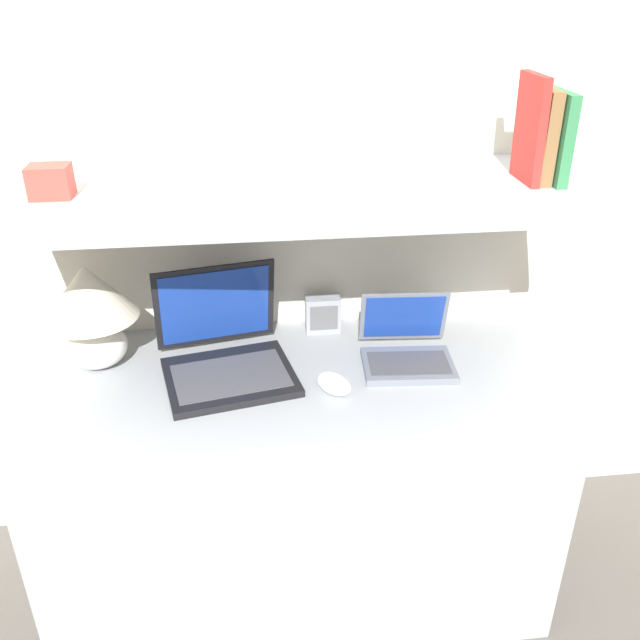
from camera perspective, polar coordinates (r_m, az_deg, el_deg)
The scene contains 13 objects.
wall_back at distance 1.94m, azimuth -3.13°, elevation 12.56°, with size 6.00×0.05×2.40m.
desk at distance 2.01m, azimuth -1.78°, elevation -13.68°, with size 1.37×0.60×0.75m.
back_riser at distance 2.14m, azimuth -2.64°, elevation -3.45°, with size 1.37×0.04×1.20m.
shelf at distance 1.65m, azimuth -2.43°, elevation 10.51°, with size 1.37×0.54×0.03m.
table_lamp at distance 1.84m, azimuth -18.81°, elevation 1.14°, with size 0.24×0.24×0.29m.
laptop_large at distance 1.79m, azimuth -8.00°, elevation -2.79°, with size 0.38×0.38×0.27m.
laptop_small at distance 1.84m, azimuth 7.31°, elevation -2.43°, with size 0.25×0.24×0.18m.
computer_mouse at distance 1.71m, azimuth 1.19°, elevation -5.36°, with size 0.11×0.13×0.04m.
router_box at distance 1.97m, azimuth 0.23°, elevation 0.52°, with size 0.10×0.06×0.11m.
book_green at distance 1.79m, azimuth 19.14°, elevation 14.41°, with size 0.03×0.17×0.22m.
book_brown at distance 1.77m, azimuth 18.14°, elevation 14.53°, with size 0.03×0.13×0.22m.
book_red at distance 1.76m, azimuth 17.27°, elevation 15.11°, with size 0.03×0.14×0.25m.
shelf_gadget at distance 1.69m, azimuth -21.76°, elevation 10.79°, with size 0.09×0.07×0.07m.
Camera 1 is at (-0.12, -1.21, 1.71)m, focal length 38.00 mm.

